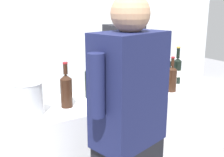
{
  "coord_description": "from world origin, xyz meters",
  "views": [
    {
      "loc": [
        -1.09,
        -1.79,
        1.63
      ],
      "look_at": [
        -0.04,
        0.0,
        1.08
      ],
      "focal_mm": 43.84,
      "sensor_mm": 36.0,
      "label": 1
    }
  ],
  "objects": [
    {
      "name": "wine_bottle_8",
      "position": [
        0.34,
        -0.03,
        1.06
      ],
      "size": [
        0.07,
        0.07,
        0.34
      ],
      "color": "black",
      "rests_on": "counter"
    },
    {
      "name": "ice_bucket",
      "position": [
        -0.7,
        -0.05,
        1.05
      ],
      "size": [
        0.2,
        0.2,
        0.23
      ],
      "color": "silver",
      "rests_on": "counter"
    },
    {
      "name": "wine_bottle_10",
      "position": [
        -0.04,
        0.15,
        1.05
      ],
      "size": [
        0.08,
        0.08,
        0.32
      ],
      "color": "black",
      "rests_on": "counter"
    },
    {
      "name": "wine_bottle_4",
      "position": [
        0.21,
        0.01,
        1.05
      ],
      "size": [
        0.09,
        0.09,
        0.32
      ],
      "color": "black",
      "rests_on": "counter"
    },
    {
      "name": "potted_shrub",
      "position": [
        1.08,
        1.12,
        0.78
      ],
      "size": [
        0.63,
        0.61,
        1.2
      ],
      "color": "brown",
      "rests_on": "ground_plane"
    },
    {
      "name": "wine_bottle_1",
      "position": [
        0.69,
        0.03,
        1.06
      ],
      "size": [
        0.07,
        0.07,
        0.34
      ],
      "color": "black",
      "rests_on": "counter"
    },
    {
      "name": "wine_bottle_5",
      "position": [
        0.21,
        -0.14,
        1.05
      ],
      "size": [
        0.08,
        0.08,
        0.33
      ],
      "color": "black",
      "rests_on": "counter"
    },
    {
      "name": "counter",
      "position": [
        0.0,
        0.0,
        0.47
      ],
      "size": [
        2.16,
        0.52,
        0.93
      ],
      "primitive_type": "cube",
      "color": "white",
      "rests_on": "ground_plane"
    },
    {
      "name": "person_server",
      "position": [
        0.49,
        0.64,
        0.81
      ],
      "size": [
        0.55,
        0.28,
        1.64
      ],
      "color": "black",
      "rests_on": "ground_plane"
    },
    {
      "name": "wine_bottle_9",
      "position": [
        -0.15,
        -0.09,
        1.05
      ],
      "size": [
        0.08,
        0.08,
        0.31
      ],
      "color": "black",
      "rests_on": "counter"
    },
    {
      "name": "wine_glass",
      "position": [
        0.11,
        -0.04,
        1.05
      ],
      "size": [
        0.07,
        0.07,
        0.18
      ],
      "color": "silver",
      "rests_on": "counter"
    },
    {
      "name": "wine_bottle_0",
      "position": [
        -0.19,
        0.08,
        1.07
      ],
      "size": [
        0.08,
        0.08,
        0.35
      ],
      "color": "black",
      "rests_on": "counter"
    },
    {
      "name": "wine_bottle_11",
      "position": [
        -0.43,
        -0.03,
        1.06
      ],
      "size": [
        0.08,
        0.08,
        0.33
      ],
      "color": "black",
      "rests_on": "counter"
    },
    {
      "name": "person_guest",
      "position": [
        -0.32,
        -0.65,
        0.83
      ],
      "size": [
        0.53,
        0.34,
        1.7
      ],
      "color": "black",
      "rests_on": "ground_plane"
    },
    {
      "name": "wine_bottle_2",
      "position": [
        0.47,
        -0.13,
        1.05
      ],
      "size": [
        0.08,
        0.08,
        0.3
      ],
      "color": "black",
      "rests_on": "counter"
    },
    {
      "name": "wine_bottle_3",
      "position": [
        0.3,
        0.15,
        1.06
      ],
      "size": [
        0.08,
        0.08,
        0.33
      ],
      "color": "black",
      "rests_on": "counter"
    },
    {
      "name": "wine_bottle_7",
      "position": [
        0.5,
        -0.02,
        1.04
      ],
      "size": [
        0.08,
        0.08,
        0.32
      ],
      "color": "black",
      "rests_on": "counter"
    },
    {
      "name": "wine_bottle_6",
      "position": [
        0.65,
        0.13,
        1.05
      ],
      "size": [
        0.07,
        0.07,
        0.34
      ],
      "color": "black",
      "rests_on": "counter"
    },
    {
      "name": "wall_back",
      "position": [
        0.0,
        2.6,
        1.4
      ],
      "size": [
        8.0,
        0.1,
        2.8
      ],
      "primitive_type": "cube",
      "color": "silver",
      "rests_on": "ground_plane"
    }
  ]
}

